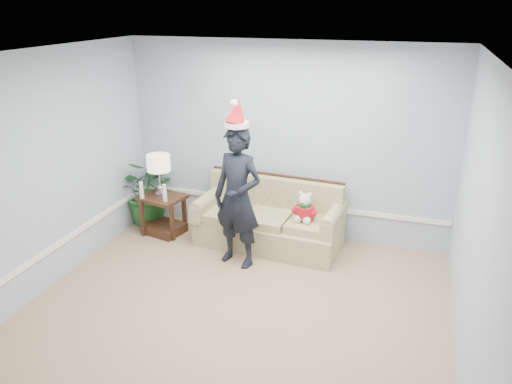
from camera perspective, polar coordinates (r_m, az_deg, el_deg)
The scene contains 10 objects.
room_shell at distance 4.59m, azimuth -4.47°, elevation -2.21°, with size 4.54×5.04×2.74m.
wainscot_trim at distance 6.40m, azimuth -10.06°, elevation -4.34°, with size 4.49×4.99×0.06m.
sofa at distance 6.84m, azimuth 1.59°, elevation -3.44°, with size 1.99×0.97×0.91m.
side_table at distance 7.32m, azimuth -10.50°, elevation -2.99°, with size 0.68×0.61×0.57m.
table_lamp at distance 7.09m, azimuth -11.08°, elevation 3.08°, with size 0.33×0.33×0.59m.
candle_pair at distance 7.03m, azimuth -11.70°, elevation -0.01°, with size 0.42×0.06×0.24m.
houseplant at distance 7.57m, azimuth -12.05°, elevation 0.19°, with size 0.94×0.81×1.04m, color #1F5927.
man at distance 6.12m, azimuth -2.11°, elevation -0.64°, with size 0.65×0.43×1.79m, color black.
santa_hat at distance 5.84m, azimuth -2.19°, elevation 8.88°, with size 0.38×0.41×0.35m.
teddy_bear at distance 6.48m, azimuth 5.56°, elevation -2.10°, with size 0.26×0.29×0.40m.
Camera 1 is at (1.64, -3.89, 3.16)m, focal length 35.00 mm.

